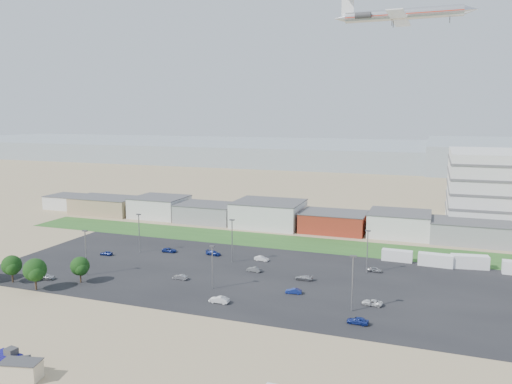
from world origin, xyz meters
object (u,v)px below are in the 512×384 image
at_px(parked_car_4, 180,277).
at_px(parked_car_11, 262,259).
at_px(parked_car_12, 304,278).
at_px(parked_car_2, 358,321).
at_px(portable_shed, 21,370).
at_px(parked_car_0, 372,303).
at_px(parked_car_6, 213,253).
at_px(parked_car_13, 219,300).
at_px(parked_car_8, 375,269).
at_px(parked_car_7, 254,269).
at_px(telehandler, 8,357).
at_px(parked_car_1, 294,291).
at_px(parked_car_5, 106,253).
at_px(airliner, 403,14).
at_px(parked_car_10, 45,277).
at_px(parked_car_9, 169,250).
at_px(box_trailer_a, 397,256).

xyz_separation_m(parked_car_4, parked_car_11, (12.49, 19.83, 0.04)).
height_order(parked_car_4, parked_car_12, parked_car_12).
bearing_deg(parked_car_2, portable_shed, -46.67).
xyz_separation_m(parked_car_0, parked_car_6, (-43.71, 21.39, 0.05)).
relative_size(portable_shed, parked_car_12, 1.39).
xyz_separation_m(parked_car_12, parked_car_13, (-12.33, -18.96, 0.08)).
xyz_separation_m(parked_car_8, parked_car_12, (-14.32, -11.46, 0.00)).
distance_m(parked_car_6, parked_car_7, 17.67).
distance_m(portable_shed, parked_car_6, 66.11).
distance_m(parked_car_0, parked_car_7, 31.17).
height_order(telehandler, parked_car_0, telehandler).
bearing_deg(parked_car_8, parked_car_13, 145.55).
relative_size(parked_car_1, parked_car_7, 0.96).
height_order(parked_car_4, parked_car_5, parked_car_5).
distance_m(airliner, parked_car_0, 110.56).
xyz_separation_m(parked_car_1, parked_car_2, (14.77, -10.80, 0.10)).
height_order(parked_car_1, parked_car_7, parked_car_7).
height_order(parked_car_8, parked_car_13, parked_car_13).
height_order(parked_car_0, parked_car_7, parked_car_7).
bearing_deg(airliner, portable_shed, -105.68).
relative_size(parked_car_0, parked_car_4, 1.16).
height_order(parked_car_10, parked_car_12, parked_car_10).
bearing_deg(parked_car_4, parked_car_9, -141.79).
xyz_separation_m(parked_car_8, parked_car_10, (-69.32, -30.65, 0.07)).
bearing_deg(parked_car_6, parked_car_9, 104.17).
xyz_separation_m(airliner, parked_car_1, (-13.50, -85.02, -69.44)).
distance_m(parked_car_8, parked_car_10, 75.79).
height_order(telehandler, parked_car_13, telehandler).
relative_size(parked_car_9, parked_car_13, 1.00).
relative_size(box_trailer_a, parked_car_0, 1.88).
bearing_deg(parked_car_2, parked_car_7, -124.96).
distance_m(parked_car_5, parked_car_11, 41.26).
bearing_deg(parked_car_4, parked_car_6, -173.92).
bearing_deg(parked_car_0, parked_car_7, -108.96).
bearing_deg(box_trailer_a, parked_car_5, -162.19).
height_order(parked_car_7, parked_car_10, parked_car_10).
bearing_deg(parked_car_2, parked_car_9, -115.26).
relative_size(parked_car_2, parked_car_11, 1.06).
relative_size(parked_car_4, parked_car_6, 0.82).
bearing_deg(parked_car_4, parked_car_11, 150.55).
height_order(box_trailer_a, parked_car_9, box_trailer_a).
xyz_separation_m(parked_car_6, parked_car_7, (14.90, -9.50, -0.02)).
bearing_deg(box_trailer_a, parked_car_8, -109.19).
height_order(telehandler, box_trailer_a, telehandler).
height_order(portable_shed, parked_car_11, portable_shed).
xyz_separation_m(parked_car_11, parked_car_12, (13.82, -10.85, -0.02)).
xyz_separation_m(parked_car_0, parked_car_12, (-16.22, 9.98, 0.02)).
bearing_deg(parked_car_7, parked_car_10, -56.59).
relative_size(telehandler, parked_car_13, 1.81).
distance_m(parked_car_1, parked_car_9, 44.31).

